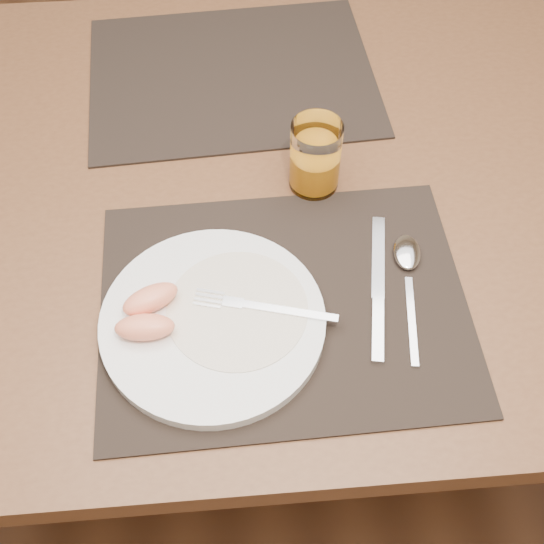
{
  "coord_description": "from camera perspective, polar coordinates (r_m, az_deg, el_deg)",
  "views": [
    {
      "loc": [
        -0.03,
        -0.67,
        1.46
      ],
      "look_at": [
        0.01,
        -0.18,
        0.77
      ],
      "focal_mm": 45.0,
      "sensor_mm": 36.0,
      "label": 1
    }
  ],
  "objects": [
    {
      "name": "ground",
      "position": [
        1.61,
        -1.0,
        -10.6
      ],
      "size": [
        5.0,
        5.0,
        0.0
      ],
      "primitive_type": "plane",
      "color": "#54321C",
      "rests_on": "ground"
    },
    {
      "name": "table",
      "position": [
        1.04,
        -1.53,
        4.87
      ],
      "size": [
        1.4,
        0.9,
        0.75
      ],
      "color": "brown",
      "rests_on": "ground"
    },
    {
      "name": "placemat_near",
      "position": [
        0.84,
        1.02,
        -2.75
      ],
      "size": [
        0.46,
        0.36,
        0.0
      ],
      "primitive_type": "cube",
      "rotation": [
        0.0,
        0.0,
        0.02
      ],
      "color": "black",
      "rests_on": "table"
    },
    {
      "name": "placemat_far",
      "position": [
        1.14,
        -3.37,
        16.1
      ],
      "size": [
        0.47,
        0.37,
        0.0
      ],
      "primitive_type": "cube",
      "rotation": [
        0.0,
        0.0,
        0.06
      ],
      "color": "black",
      "rests_on": "table"
    },
    {
      "name": "plate",
      "position": [
        0.82,
        -4.97,
        -4.15
      ],
      "size": [
        0.27,
        0.27,
        0.02
      ],
      "primitive_type": "cylinder",
      "color": "white",
      "rests_on": "placemat_near"
    },
    {
      "name": "plate_dressing",
      "position": [
        0.82,
        -2.93,
        -3.1
      ],
      "size": [
        0.17,
        0.17,
        0.0
      ],
      "color": "white",
      "rests_on": "plate"
    },
    {
      "name": "fork",
      "position": [
        0.82,
        -1.63,
        -2.84
      ],
      "size": [
        0.17,
        0.06,
        0.0
      ],
      "color": "silver",
      "rests_on": "plate"
    },
    {
      "name": "knife",
      "position": [
        0.85,
        8.86,
        -2.14
      ],
      "size": [
        0.05,
        0.22,
        0.01
      ],
      "color": "silver",
      "rests_on": "placemat_near"
    },
    {
      "name": "spoon",
      "position": [
        0.89,
        11.28,
        0.84
      ],
      "size": [
        0.05,
        0.19,
        0.01
      ],
      "color": "silver",
      "rests_on": "placemat_near"
    },
    {
      "name": "juice_glass",
      "position": [
        0.93,
        3.62,
        9.4
      ],
      "size": [
        0.07,
        0.07,
        0.1
      ],
      "color": "white",
      "rests_on": "placemat_near"
    },
    {
      "name": "grapefruit_wedges",
      "position": [
        0.81,
        -10.37,
        -3.38
      ],
      "size": [
        0.08,
        0.09,
        0.03
      ],
      "color": "#FF9268",
      "rests_on": "plate"
    }
  ]
}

